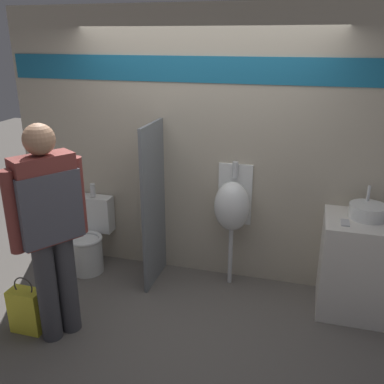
{
  "coord_description": "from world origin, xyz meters",
  "views": [
    {
      "loc": [
        1.01,
        -3.41,
        2.41
      ],
      "look_at": [
        0.0,
        0.17,
        1.05
      ],
      "focal_mm": 40.0,
      "sensor_mm": 36.0,
      "label": 1
    }
  ],
  "objects_px": {
    "cell_phone": "(345,223)",
    "shopping_bag": "(27,310)",
    "urinal_near_counter": "(232,206)",
    "sink_basin": "(368,211)",
    "person_in_vest": "(49,220)",
    "toilet": "(90,240)"
  },
  "relations": [
    {
      "from": "cell_phone",
      "to": "urinal_near_counter",
      "type": "height_order",
      "value": "urinal_near_counter"
    },
    {
      "from": "sink_basin",
      "to": "person_in_vest",
      "type": "distance_m",
      "value": 2.69
    },
    {
      "from": "shopping_bag",
      "to": "urinal_near_counter",
      "type": "bearing_deg",
      "value": 39.13
    },
    {
      "from": "toilet",
      "to": "person_in_vest",
      "type": "distance_m",
      "value": 1.33
    },
    {
      "from": "toilet",
      "to": "shopping_bag",
      "type": "bearing_deg",
      "value": -89.99
    },
    {
      "from": "person_in_vest",
      "to": "shopping_bag",
      "type": "relative_size",
      "value": 3.47
    },
    {
      "from": "person_in_vest",
      "to": "shopping_bag",
      "type": "bearing_deg",
      "value": 132.36
    },
    {
      "from": "urinal_near_counter",
      "to": "shopping_bag",
      "type": "height_order",
      "value": "urinal_near_counter"
    },
    {
      "from": "sink_basin",
      "to": "toilet",
      "type": "distance_m",
      "value": 2.82
    },
    {
      "from": "cell_phone",
      "to": "shopping_bag",
      "type": "bearing_deg",
      "value": -159.17
    },
    {
      "from": "cell_phone",
      "to": "urinal_near_counter",
      "type": "bearing_deg",
      "value": 165.14
    },
    {
      "from": "urinal_near_counter",
      "to": "person_in_vest",
      "type": "bearing_deg",
      "value": -135.97
    },
    {
      "from": "toilet",
      "to": "sink_basin",
      "type": "bearing_deg",
      "value": 0.59
    },
    {
      "from": "sink_basin",
      "to": "cell_phone",
      "type": "bearing_deg",
      "value": -136.74
    },
    {
      "from": "urinal_near_counter",
      "to": "toilet",
      "type": "relative_size",
      "value": 1.38
    },
    {
      "from": "toilet",
      "to": "shopping_bag",
      "type": "height_order",
      "value": "toilet"
    },
    {
      "from": "cell_phone",
      "to": "shopping_bag",
      "type": "relative_size",
      "value": 0.27
    },
    {
      "from": "cell_phone",
      "to": "shopping_bag",
      "type": "distance_m",
      "value": 2.83
    },
    {
      "from": "sink_basin",
      "to": "toilet",
      "type": "bearing_deg",
      "value": -179.41
    },
    {
      "from": "toilet",
      "to": "person_in_vest",
      "type": "height_order",
      "value": "person_in_vest"
    },
    {
      "from": "sink_basin",
      "to": "urinal_near_counter",
      "type": "relative_size",
      "value": 0.25
    },
    {
      "from": "urinal_near_counter",
      "to": "shopping_bag",
      "type": "relative_size",
      "value": 2.42
    }
  ]
}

